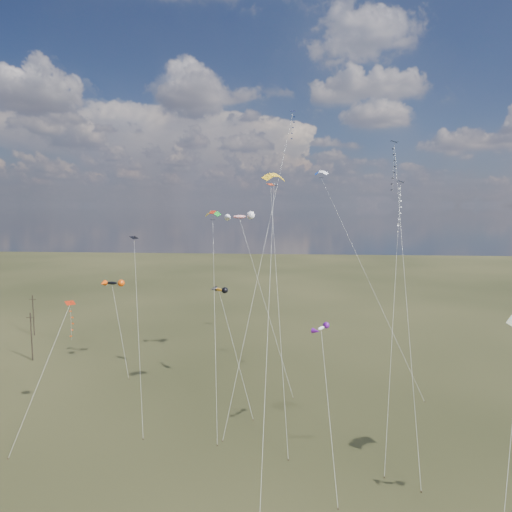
# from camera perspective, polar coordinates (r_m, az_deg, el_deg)

# --- Properties ---
(ground) EXTENTS (400.00, 400.00, 0.00)m
(ground) POSITION_cam_1_polar(r_m,az_deg,el_deg) (47.15, -2.05, -26.25)
(ground) COLOR black
(ground) RESTS_ON ground
(utility_pole_near) EXTENTS (1.40, 0.20, 8.00)m
(utility_pole_near) POSITION_cam_1_polar(r_m,az_deg,el_deg) (84.33, -26.26, -8.98)
(utility_pole_near) COLOR black
(utility_pole_near) RESTS_ON ground
(utility_pole_far) EXTENTS (1.40, 0.20, 8.00)m
(utility_pole_far) POSITION_cam_1_polar(r_m,az_deg,el_deg) (100.01, -26.06, -6.64)
(utility_pole_far) COLOR black
(utility_pole_far) RESTS_ON ground
(diamond_black_high) EXTENTS (1.69, 22.10, 33.69)m
(diamond_black_high) POSITION_cam_1_polar(r_m,az_deg,el_deg) (60.71, 16.94, 9.15)
(diamond_black_high) COLOR black
(diamond_black_high) RESTS_ON ground
(diamond_navy_tall) EXTENTS (7.67, 24.82, 39.62)m
(diamond_navy_tall) POSITION_cam_1_polar(r_m,az_deg,el_deg) (68.89, 4.03, 13.47)
(diamond_navy_tall) COLOR #111050
(diamond_navy_tall) RESTS_ON ground
(diamond_black_mid) EXTENTS (7.26, 17.84, 21.04)m
(diamond_black_mid) POSITION_cam_1_polar(r_m,az_deg,el_deg) (63.24, -14.78, -2.78)
(diamond_black_mid) COLOR black
(diamond_black_mid) RESTS_ON ground
(diamond_red_low) EXTENTS (3.52, 9.34, 14.39)m
(diamond_red_low) POSITION_cam_1_polar(r_m,az_deg,el_deg) (57.36, -22.39, -8.01)
(diamond_red_low) COLOR #A7220A
(diamond_red_low) RESTS_ON ground
(diamond_navy_right) EXTENTS (4.69, 16.81, 28.49)m
(diamond_navy_right) POSITION_cam_1_polar(r_m,az_deg,el_deg) (57.86, 17.47, 4.80)
(diamond_navy_right) COLOR #0A1D50
(diamond_navy_right) RESTS_ON ground
(diamond_orange_center) EXTENTS (3.84, 24.51, 28.64)m
(diamond_orange_center) POSITION_cam_1_polar(r_m,az_deg,el_deg) (60.43, 2.33, 1.42)
(diamond_orange_center) COLOR red
(diamond_orange_center) RESTS_ON ground
(parafoil_yellow) EXTENTS (2.86, 22.42, 29.37)m
(parafoil_yellow) POSITION_cam_1_polar(r_m,az_deg,el_deg) (50.76, 2.27, 9.94)
(parafoil_yellow) COLOR yellow
(parafoil_yellow) RESTS_ON ground
(parafoil_blue_white) EXTENTS (13.90, 22.20, 31.72)m
(parafoil_blue_white) POSITION_cam_1_polar(r_m,az_deg,el_deg) (79.74, 8.24, 10.21)
(parafoil_blue_white) COLOR blue
(parafoil_blue_white) RESTS_ON ground
(parafoil_tricolor) EXTENTS (4.08, 15.17, 25.06)m
(parafoil_tricolor) POSITION_cam_1_polar(r_m,az_deg,el_deg) (60.48, -5.44, 5.31)
(parafoil_tricolor) COLOR gold
(parafoil_tricolor) RESTS_ON ground
(novelty_black_orange) EXTENTS (6.51, 7.11, 13.74)m
(novelty_black_orange) POSITION_cam_1_polar(r_m,az_deg,el_deg) (75.81, -17.55, -3.26)
(novelty_black_orange) COLOR black
(novelty_black_orange) RESTS_ON ground
(novelty_orange_black) EXTENTS (7.26, 12.06, 14.21)m
(novelty_orange_black) POSITION_cam_1_polar(r_m,az_deg,el_deg) (64.02, -4.64, -4.25)
(novelty_orange_black) COLOR orange
(novelty_orange_black) RESTS_ON ground
(novelty_white_purple) EXTENTS (2.00, 11.80, 13.10)m
(novelty_white_purple) POSITION_cam_1_polar(r_m,az_deg,el_deg) (48.45, 8.17, -9.01)
(novelty_white_purple) COLOR white
(novelty_white_purple) RESTS_ON ground
(novelty_redwhite_stripe) EXTENTS (10.66, 13.28, 24.45)m
(novelty_redwhite_stripe) POSITION_cam_1_polar(r_m,az_deg,el_deg) (70.47, -2.05, 4.89)
(novelty_redwhite_stripe) COLOR red
(novelty_redwhite_stripe) RESTS_ON ground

